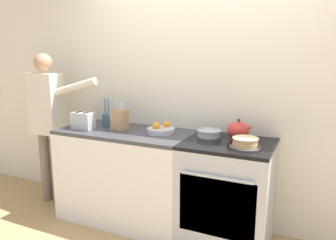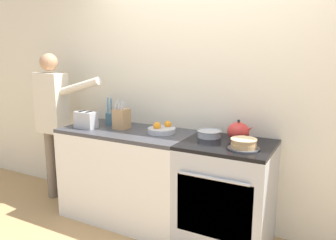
{
  "view_description": "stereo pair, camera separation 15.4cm",
  "coord_description": "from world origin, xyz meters",
  "px_view_note": "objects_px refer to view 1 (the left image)",
  "views": [
    {
      "loc": [
        0.99,
        -2.31,
        1.66
      ],
      "look_at": [
        -0.22,
        0.29,
        1.07
      ],
      "focal_mm": 35.0,
      "sensor_mm": 36.0,
      "label": 1
    },
    {
      "loc": [
        1.13,
        -2.24,
        1.66
      ],
      "look_at": [
        -0.22,
        0.29,
        1.07
      ],
      "focal_mm": 35.0,
      "sensor_mm": 36.0,
      "label": 2
    }
  ],
  "objects_px": {
    "layer_cake": "(245,143)",
    "utensil_crock": "(107,119)",
    "fruit_bowl": "(161,130)",
    "person_baker": "(48,116)",
    "stove_range": "(227,193)",
    "toaster": "(83,121)",
    "tea_kettle": "(239,131)",
    "knife_block": "(120,119)",
    "mixing_bowl": "(209,133)"
  },
  "relations": [
    {
      "from": "fruit_bowl",
      "to": "utensil_crock",
      "type": "bearing_deg",
      "value": 174.82
    },
    {
      "from": "mixing_bowl",
      "to": "toaster",
      "type": "xyz_separation_m",
      "value": [
        -1.22,
        -0.24,
        0.05
      ]
    },
    {
      "from": "person_baker",
      "to": "tea_kettle",
      "type": "bearing_deg",
      "value": 7.19
    },
    {
      "from": "mixing_bowl",
      "to": "utensil_crock",
      "type": "xyz_separation_m",
      "value": [
        -1.11,
        0.0,
        0.04
      ]
    },
    {
      "from": "person_baker",
      "to": "knife_block",
      "type": "bearing_deg",
      "value": 5.8
    },
    {
      "from": "mixing_bowl",
      "to": "fruit_bowl",
      "type": "height_order",
      "value": "fruit_bowl"
    },
    {
      "from": "utensil_crock",
      "to": "toaster",
      "type": "distance_m",
      "value": 0.26
    },
    {
      "from": "stove_range",
      "to": "layer_cake",
      "type": "relative_size",
      "value": 3.67
    },
    {
      "from": "person_baker",
      "to": "stove_range",
      "type": "bearing_deg",
      "value": 3.74
    },
    {
      "from": "utensil_crock",
      "to": "person_baker",
      "type": "xyz_separation_m",
      "value": [
        -0.69,
        -0.13,
        -0.0
      ]
    },
    {
      "from": "toaster",
      "to": "person_baker",
      "type": "height_order",
      "value": "person_baker"
    },
    {
      "from": "toaster",
      "to": "knife_block",
      "type": "bearing_deg",
      "value": 23.42
    },
    {
      "from": "tea_kettle",
      "to": "toaster",
      "type": "relative_size",
      "value": 0.99
    },
    {
      "from": "knife_block",
      "to": "person_baker",
      "type": "relative_size",
      "value": 0.18
    },
    {
      "from": "fruit_bowl",
      "to": "person_baker",
      "type": "bearing_deg",
      "value": -176.84
    },
    {
      "from": "toaster",
      "to": "person_baker",
      "type": "xyz_separation_m",
      "value": [
        -0.57,
        0.1,
        -0.01
      ]
    },
    {
      "from": "tea_kettle",
      "to": "mixing_bowl",
      "type": "distance_m",
      "value": 0.27
    },
    {
      "from": "stove_range",
      "to": "utensil_crock",
      "type": "distance_m",
      "value": 1.43
    },
    {
      "from": "mixing_bowl",
      "to": "toaster",
      "type": "bearing_deg",
      "value": -169.06
    },
    {
      "from": "layer_cake",
      "to": "person_baker",
      "type": "xyz_separation_m",
      "value": [
        -2.16,
        0.08,
        0.03
      ]
    },
    {
      "from": "layer_cake",
      "to": "tea_kettle",
      "type": "height_order",
      "value": "tea_kettle"
    },
    {
      "from": "fruit_bowl",
      "to": "mixing_bowl",
      "type": "bearing_deg",
      "value": 7.31
    },
    {
      "from": "stove_range",
      "to": "person_baker",
      "type": "distance_m",
      "value": 2.07
    },
    {
      "from": "mixing_bowl",
      "to": "knife_block",
      "type": "height_order",
      "value": "knife_block"
    },
    {
      "from": "fruit_bowl",
      "to": "person_baker",
      "type": "distance_m",
      "value": 1.34
    },
    {
      "from": "knife_block",
      "to": "fruit_bowl",
      "type": "distance_m",
      "value": 0.44
    },
    {
      "from": "layer_cake",
      "to": "person_baker",
      "type": "height_order",
      "value": "person_baker"
    },
    {
      "from": "person_baker",
      "to": "mixing_bowl",
      "type": "bearing_deg",
      "value": 7.49
    },
    {
      "from": "utensil_crock",
      "to": "fruit_bowl",
      "type": "xyz_separation_m",
      "value": [
        0.65,
        -0.06,
        -0.04
      ]
    },
    {
      "from": "tea_kettle",
      "to": "knife_block",
      "type": "distance_m",
      "value": 1.16
    },
    {
      "from": "stove_range",
      "to": "toaster",
      "type": "height_order",
      "value": "toaster"
    },
    {
      "from": "layer_cake",
      "to": "person_baker",
      "type": "relative_size",
      "value": 0.15
    },
    {
      "from": "knife_block",
      "to": "person_baker",
      "type": "bearing_deg",
      "value": -177.48
    },
    {
      "from": "layer_cake",
      "to": "toaster",
      "type": "distance_m",
      "value": 1.59
    },
    {
      "from": "layer_cake",
      "to": "utensil_crock",
      "type": "bearing_deg",
      "value": 171.61
    },
    {
      "from": "mixing_bowl",
      "to": "person_baker",
      "type": "xyz_separation_m",
      "value": [
        -1.79,
        -0.13,
        0.04
      ]
    },
    {
      "from": "toaster",
      "to": "person_baker",
      "type": "bearing_deg",
      "value": 169.63
    },
    {
      "from": "layer_cake",
      "to": "utensil_crock",
      "type": "xyz_separation_m",
      "value": [
        -1.48,
        0.22,
        0.03
      ]
    },
    {
      "from": "layer_cake",
      "to": "mixing_bowl",
      "type": "distance_m",
      "value": 0.43
    },
    {
      "from": "stove_range",
      "to": "toaster",
      "type": "distance_m",
      "value": 1.54
    },
    {
      "from": "layer_cake",
      "to": "knife_block",
      "type": "bearing_deg",
      "value": 174.36
    },
    {
      "from": "tea_kettle",
      "to": "knife_block",
      "type": "bearing_deg",
      "value": -174.99
    },
    {
      "from": "layer_cake",
      "to": "tea_kettle",
      "type": "distance_m",
      "value": 0.25
    },
    {
      "from": "knife_block",
      "to": "toaster",
      "type": "bearing_deg",
      "value": -156.58
    },
    {
      "from": "utensil_crock",
      "to": "knife_block",
      "type": "bearing_deg",
      "value": -23.28
    },
    {
      "from": "mixing_bowl",
      "to": "fruit_bowl",
      "type": "bearing_deg",
      "value": -172.69
    },
    {
      "from": "knife_block",
      "to": "toaster",
      "type": "height_order",
      "value": "knife_block"
    },
    {
      "from": "stove_range",
      "to": "fruit_bowl",
      "type": "height_order",
      "value": "fruit_bowl"
    },
    {
      "from": "stove_range",
      "to": "fruit_bowl",
      "type": "distance_m",
      "value": 0.83
    },
    {
      "from": "knife_block",
      "to": "fruit_bowl",
      "type": "xyz_separation_m",
      "value": [
        0.44,
        0.03,
        -0.07
      ]
    }
  ]
}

